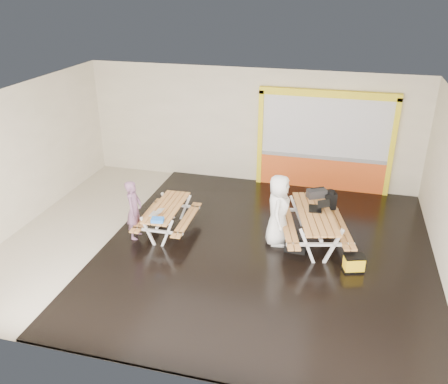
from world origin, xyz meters
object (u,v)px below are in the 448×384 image
(picnic_table_left, at_px, (167,213))
(dark_case, at_px, (296,246))
(person_left, at_px, (134,210))
(toolbox, at_px, (317,193))
(backpack, at_px, (330,200))
(fluke_bag, at_px, (354,264))
(laptop_left, at_px, (156,213))
(laptop_right, at_px, (318,207))
(person_right, at_px, (278,210))
(blue_pouch, at_px, (158,220))
(picnic_table_right, at_px, (314,220))

(picnic_table_left, height_order, dark_case, picnic_table_left)
(person_left, distance_m, toolbox, 4.47)
(backpack, bearing_deg, fluke_bag, -70.74)
(backpack, bearing_deg, person_left, -159.33)
(laptop_left, height_order, laptop_right, laptop_right)
(laptop_left, relative_size, laptop_right, 0.61)
(person_left, bearing_deg, person_right, -85.62)
(blue_pouch, distance_m, backpack, 4.28)
(person_right, distance_m, dark_case, 0.93)
(person_right, bearing_deg, dark_case, -117.67)
(laptop_left, bearing_deg, person_right, 12.21)
(blue_pouch, bearing_deg, dark_case, 12.72)
(laptop_left, xyz_separation_m, toolbox, (3.59, 1.63, 0.20))
(person_right, bearing_deg, toolbox, -40.08)
(person_left, height_order, dark_case, person_left)
(dark_case, bearing_deg, fluke_bag, -22.21)
(laptop_left, height_order, backpack, backpack)
(person_left, relative_size, fluke_bag, 2.98)
(laptop_right, bearing_deg, person_right, -157.80)
(laptop_left, relative_size, toolbox, 0.59)
(person_left, bearing_deg, picnic_table_left, -62.04)
(picnic_table_left, height_order, laptop_right, laptop_right)
(picnic_table_right, height_order, person_left, person_left)
(picnic_table_left, relative_size, dark_case, 3.86)
(blue_pouch, distance_m, dark_case, 3.25)
(picnic_table_left, distance_m, toolbox, 3.71)
(picnic_table_right, xyz_separation_m, fluke_bag, (0.95, -0.95, -0.44))
(picnic_table_left, distance_m, blue_pouch, 0.81)
(picnic_table_right, relative_size, laptop_left, 8.11)
(person_right, xyz_separation_m, blue_pouch, (-2.63, -0.93, -0.13))
(picnic_table_left, height_order, fluke_bag, picnic_table_left)
(picnic_table_right, bearing_deg, fluke_bag, -44.96)
(toolbox, relative_size, fluke_bag, 1.04)
(person_left, relative_size, toolbox, 2.87)
(person_right, height_order, toolbox, person_right)
(laptop_right, xyz_separation_m, dark_case, (-0.41, -0.59, -0.80))
(toolbox, bearing_deg, dark_case, -104.22)
(person_right, relative_size, blue_pouch, 6.20)
(fluke_bag, bearing_deg, toolbox, 119.02)
(laptop_left, xyz_separation_m, blue_pouch, (0.16, -0.32, -0.00))
(blue_pouch, height_order, fluke_bag, blue_pouch)
(person_right, xyz_separation_m, toolbox, (0.79, 1.02, 0.06))
(picnic_table_left, height_order, toolbox, toolbox)
(toolbox, xyz_separation_m, dark_case, (-0.32, -1.25, -0.84))
(picnic_table_right, relative_size, blue_pouch, 8.89)
(picnic_table_left, bearing_deg, picnic_table_right, 5.47)
(blue_pouch, distance_m, toolbox, 3.95)
(picnic_table_left, xyz_separation_m, backpack, (3.84, 1.26, 0.23))
(person_left, xyz_separation_m, fluke_bag, (5.15, -0.17, -0.54))
(person_right, relative_size, backpack, 3.47)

